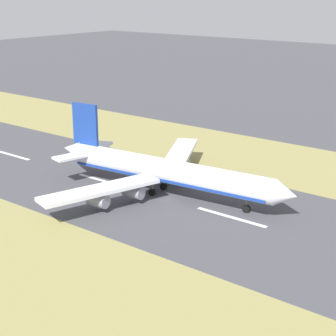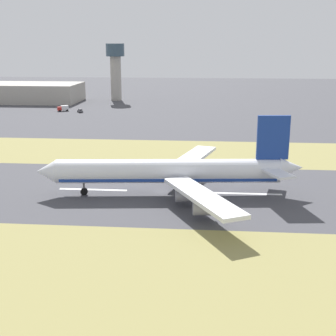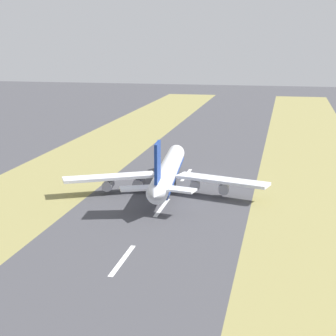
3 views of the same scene
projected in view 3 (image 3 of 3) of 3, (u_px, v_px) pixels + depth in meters
ground_plane at (177, 188)px, 182.62m from camera, size 800.00×800.00×0.00m
grass_median_west at (48, 181)px, 191.70m from camera, size 40.00×600.00×0.01m
grass_median_east at (319, 196)px, 173.54m from camera, size 40.00×600.00×0.01m
centreline_dash_near at (123, 260)px, 123.66m from camera, size 1.20×18.00×0.01m
centreline_dash_mid at (162, 207)px, 161.76m from camera, size 1.20×18.00×0.01m
centreline_dash_far at (186, 175)px, 199.86m from camera, size 1.20×18.00×0.01m
airplane_main_jet at (167, 172)px, 178.08m from camera, size 63.82×67.21×20.20m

